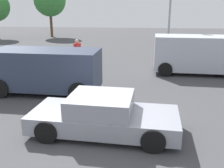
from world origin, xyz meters
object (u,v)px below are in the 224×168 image
Objects in this scene: sedan_foreground at (104,115)px; pedestrian at (77,51)px; suv_dark at (46,70)px; light_post_near at (170,3)px; van_white at (199,53)px.

sedan_foreground is 2.55× the size of pedestrian.
light_post_near reaches higher than suv_dark.
light_post_near is (5.65, 2.53, 2.82)m from pedestrian.
suv_dark is 2.66× the size of pedestrian.
sedan_foreground is at bearing -116.58° from van_white.
sedan_foreground is 0.89× the size of van_white.
pedestrian is (-2.81, 8.34, 0.49)m from sedan_foreground.
van_white is 2.87× the size of pedestrian.
pedestrian is (-7.04, 0.76, -0.10)m from van_white.
light_post_near is at bearing 54.17° from suv_dark.
pedestrian is at bearing 111.94° from sedan_foreground.
van_white is at bearing -160.29° from pedestrian.
sedan_foreground is 4.51m from suv_dark.
van_white reaches higher than pedestrian.
sedan_foreground is 0.79× the size of light_post_near.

